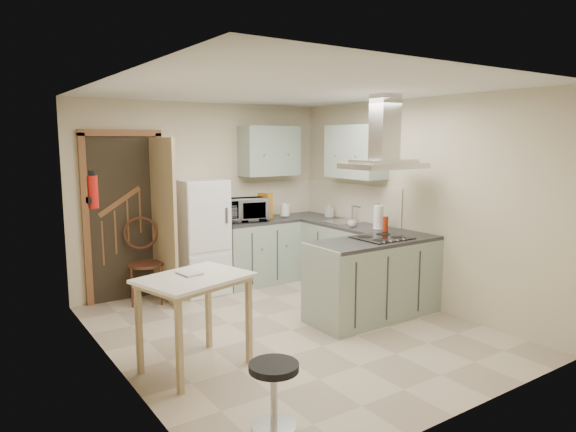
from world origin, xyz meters
TOP-DOWN VIEW (x-y plane):
  - floor at (0.00, 0.00)m, footprint 4.20×4.20m
  - ceiling at (0.00, 0.00)m, footprint 4.20×4.20m
  - back_wall at (0.00, 2.10)m, footprint 3.60×0.00m
  - left_wall at (-1.80, 0.00)m, footprint 0.00×4.20m
  - right_wall at (1.80, 0.00)m, footprint 0.00×4.20m
  - doorway at (-1.10, 2.07)m, footprint 1.10×0.12m
  - fridge at (-0.20, 1.80)m, footprint 0.60×0.60m
  - counter_back at (0.66, 1.80)m, footprint 1.08×0.60m
  - counter_right at (1.50, 1.12)m, footprint 0.60×1.95m
  - splashback at (0.96, 2.09)m, footprint 1.68×0.02m
  - wall_cabinet_back at (0.95, 1.93)m, footprint 0.85×0.35m
  - wall_cabinet_right at (1.62, 0.85)m, footprint 0.35×0.90m
  - peninsula at (1.02, -0.18)m, footprint 1.55×0.65m
  - hob at (1.12, -0.18)m, footprint 0.58×0.50m
  - extractor_hood at (1.12, -0.18)m, footprint 0.90×0.55m
  - sink at (1.50, 0.95)m, footprint 0.45×0.40m
  - fire_extinguisher at (-1.74, 0.90)m, footprint 0.10×0.10m
  - drop_leaf_table at (-1.22, -0.29)m, footprint 1.04×0.88m
  - bentwood_chair at (-0.95, 1.79)m, footprint 0.54×0.54m
  - stool at (-1.16, -1.47)m, footprint 0.40×0.40m
  - microwave at (0.48, 1.79)m, footprint 0.63×0.48m
  - kettle at (1.12, 1.78)m, footprint 0.17×0.17m
  - cereal_box at (0.90, 1.96)m, footprint 0.12×0.24m
  - soap_bottle at (1.67, 1.45)m, footprint 0.09×0.09m
  - paper_towel at (1.51, 0.28)m, footprint 0.14×0.14m
  - cup at (1.34, 0.58)m, footprint 0.15×0.15m
  - red_bottle at (1.44, 0.08)m, footprint 0.08×0.08m
  - book at (-1.31, -0.20)m, footprint 0.19×0.25m

SIDE VIEW (x-z plane):
  - floor at x=0.00m, z-range 0.00..0.00m
  - stool at x=-1.16m, z-range 0.00..0.47m
  - drop_leaf_table at x=-1.22m, z-range 0.00..0.84m
  - counter_back at x=0.66m, z-range 0.00..0.90m
  - counter_right at x=1.50m, z-range 0.00..0.90m
  - peninsula at x=1.02m, z-range 0.00..0.90m
  - bentwood_chair at x=-0.95m, z-range 0.00..0.96m
  - fridge at x=-0.20m, z-range 0.00..1.50m
  - book at x=-1.31m, z-range 0.84..0.94m
  - sink at x=1.50m, z-range 0.90..0.91m
  - hob at x=1.12m, z-range 0.90..0.91m
  - cup at x=1.34m, z-range 0.90..0.99m
  - red_bottle at x=1.44m, z-range 0.90..1.09m
  - soap_bottle at x=1.67m, z-range 0.90..1.10m
  - kettle at x=1.12m, z-range 0.90..1.10m
  - doorway at x=-1.10m, z-range 0.00..2.10m
  - paper_towel at x=1.51m, z-range 0.90..1.21m
  - microwave at x=0.48m, z-range 0.90..1.21m
  - cereal_box at x=0.90m, z-range 0.90..1.24m
  - splashback at x=0.96m, z-range 0.90..1.40m
  - back_wall at x=0.00m, z-range -0.55..3.05m
  - left_wall at x=-1.80m, z-range -0.85..3.35m
  - right_wall at x=1.80m, z-range -0.85..3.35m
  - fire_extinguisher at x=-1.74m, z-range 1.34..1.66m
  - extractor_hood at x=1.12m, z-range 1.67..1.77m
  - wall_cabinet_back at x=0.95m, z-range 1.50..2.20m
  - wall_cabinet_right at x=1.62m, z-range 1.50..2.20m
  - ceiling at x=0.00m, z-range 2.50..2.50m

